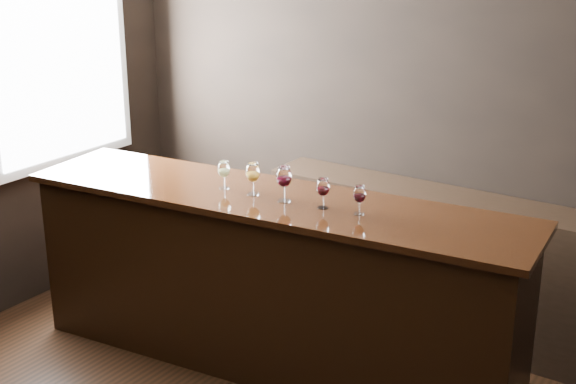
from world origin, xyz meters
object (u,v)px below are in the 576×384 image
Objects in this scene: glass_white at (224,170)px; glass_red_b at (323,188)px; glass_red_a at (284,178)px; glass_red_c at (360,195)px; bar_counter at (272,285)px; glass_amber at (253,173)px; back_bar_shelf at (457,268)px.

glass_white is 0.98× the size of glass_red_b.
glass_white is at bearing -178.67° from glass_red_a.
glass_red_c is at bearing 6.80° from glass_red_b.
glass_white is at bearing -179.57° from bar_counter.
glass_red_b reaches higher than glass_white.
glass_amber is at bearing -178.25° from glass_red_a.
glass_red_b is at bearing 4.20° from glass_amber.
glass_red_c is (0.69, 0.06, -0.02)m from glass_amber.
glass_red_c is (0.22, 0.03, -0.01)m from glass_red_b.
glass_amber is 0.22m from glass_red_a.
glass_amber is 0.47m from glass_red_b.
back_bar_shelf is at bearing 41.76° from glass_white.
bar_counter is 0.72m from glass_amber.
glass_red_b is at bearing -114.86° from back_bar_shelf.
glass_red_c is (0.47, 0.05, -0.03)m from glass_red_a.
glass_white is 0.68m from glass_red_b.
glass_red_b is at bearing -6.16° from bar_counter.
glass_red_b is (-0.45, -0.98, 0.74)m from back_bar_shelf.
back_bar_shelf is 15.60× the size of glass_white.
glass_red_a is 1.20× the size of glass_red_b.
glass_red_a is (0.44, 0.01, 0.03)m from glass_white.
glass_red_c is at bearing 6.56° from glass_red_a.
glass_white is at bearing -176.84° from glass_red_b.
bar_counter is 17.56× the size of glass_white.
glass_red_c is (-0.23, -0.95, 0.74)m from back_bar_shelf.
glass_red_c is at bearing 5.04° from glass_amber.
glass_white is 0.88× the size of glass_amber.
glass_red_a is (0.11, -0.03, 0.72)m from bar_counter.
back_bar_shelf is at bearing 44.15° from bar_counter.
back_bar_shelf is at bearing 55.08° from glass_red_a.
back_bar_shelf is 15.29× the size of glass_red_b.
glass_white is at bearing -179.09° from glass_amber.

